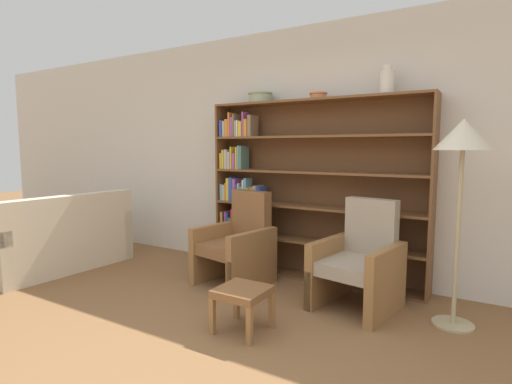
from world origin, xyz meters
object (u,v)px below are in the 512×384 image
bookshelf (296,190)px  armchair_cushioned (359,263)px  vase_tall (387,82)px  footstool (243,295)px  floor_lamp (463,146)px  bowl_brass (260,97)px  couch (57,242)px  bowl_terracotta (318,95)px  armchair_leather (237,245)px

bookshelf → armchair_cushioned: bearing=-31.1°
vase_tall → footstool: (-0.70, -1.46, -1.77)m
bookshelf → floor_lamp: size_ratio=1.45×
armchair_cushioned → bowl_brass: bearing=-11.0°
couch → floor_lamp: floor_lamp is taller
bowl_terracotta → footstool: bearing=-90.2°
armchair_cushioned → footstool: size_ratio=2.56×
bowl_brass → bowl_terracotta: size_ratio=1.48×
vase_tall → floor_lamp: 1.06m
couch → armchair_cushioned: 3.50m
armchair_leather → vase_tall: bearing=-148.3°
bookshelf → armchair_leather: (-0.42, -0.54, -0.56)m
bowl_brass → armchair_cushioned: size_ratio=0.29×
armchair_cushioned → couch: bearing=21.6°
armchair_leather → floor_lamp: floor_lamp is taller
couch → footstool: 2.81m
floor_lamp → armchair_leather: bearing=-179.7°
footstool → couch: bearing=174.7°
bowl_terracotta → footstool: bowl_terracotta is taller
bookshelf → bowl_terracotta: size_ratio=12.59×
armchair_leather → armchair_cushioned: same height
bowl_brass → footstool: size_ratio=0.75×
couch → armchair_cushioned: bearing=-75.7°
bowl_brass → floor_lamp: size_ratio=0.17×
bowl_terracotta → floor_lamp: bowl_terracotta is taller
bowl_brass → vase_tall: (1.39, 0.00, 0.05)m
bookshelf → armchair_cushioned: size_ratio=2.49×
armchair_leather → footstool: size_ratio=2.56×
vase_tall → armchair_cushioned: vase_tall is taller
armchair_leather → bookshelf: bearing=-117.0°
bowl_brass → bowl_terracotta: bowl_brass is taller
bowl_brass → couch: size_ratio=0.17×
bowl_terracotta → couch: bearing=-156.8°
bookshelf → bowl_brass: bearing=-177.4°
vase_tall → couch: size_ratio=0.17×
bowl_brass → floor_lamp: 2.23m
couch → armchair_cushioned: armchair_cushioned is taller
armchair_leather → footstool: armchair_leather is taller
couch → footstool: size_ratio=4.31×
bowl_brass → floor_lamp: bearing=-13.5°
vase_tall → armchair_leather: size_ratio=0.28×
bookshelf → footstool: 1.65m
vase_tall → armchair_leather: 2.21m
armchair_leather → armchair_cushioned: 1.31m
bowl_terracotta → armchair_leather: (-0.68, -0.52, -1.57)m
vase_tall → floor_lamp: size_ratio=0.17×
floor_lamp → footstool: (-1.40, -0.95, -1.15)m
vase_tall → armchair_cushioned: size_ratio=0.28×
bookshelf → couch: bookshelf is taller
floor_lamp → bowl_brass: bearing=166.5°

